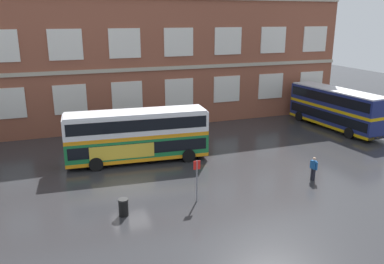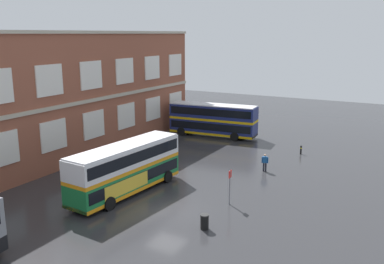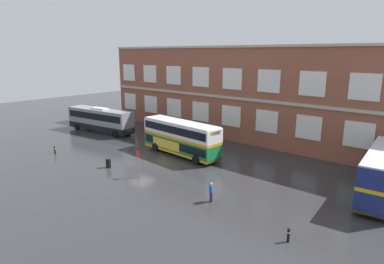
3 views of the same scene
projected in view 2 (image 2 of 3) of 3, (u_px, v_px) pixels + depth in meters
ground_plane at (144, 207)px, 31.80m from camera, size 120.00×120.00×0.00m
brick_terminal_building at (21, 102)px, 40.19m from camera, size 48.87×8.19×13.00m
double_decker_near at (126, 168)px, 34.08m from camera, size 11.17×3.50×4.07m
double_decker_middle at (213, 119)px, 53.26m from camera, size 3.59×11.19×4.07m
waiting_passenger at (265, 162)px, 39.75m from camera, size 0.34×0.64×1.70m
bus_stand_flag at (230, 184)px, 31.88m from camera, size 0.44×0.10×2.70m
station_litter_bin at (205, 222)px, 28.08m from camera, size 0.60×0.60×1.03m
safety_bollard_west at (301, 150)px, 45.53m from camera, size 0.19×0.19×0.95m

